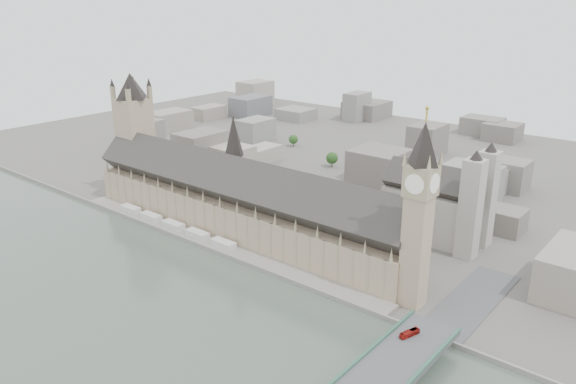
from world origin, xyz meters
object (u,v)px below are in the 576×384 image
Objects in this scene: red_bus_north at (410,333)px; westminster_abbey at (438,205)px; palace_of_westminster at (240,202)px; elizabeth_tower at (419,203)px; victoria_tower at (135,129)px.

westminster_abbey is at bearing 128.10° from red_bus_north.
palace_of_westminster reaches higher than red_bus_north.
elizabeth_tower is 1.07× the size of victoria_tower.
westminster_abbey is (-27.08, 87.00, -33.01)m from elizabeth_tower.
red_bus_north is (20.22, -41.98, -46.34)m from elizabeth_tower.
palace_of_westminster is 24.66× the size of red_bus_north.
westminster_abbey reaches higher than palace_of_westminster.
palace_of_westminster is at bearing -2.96° from victoria_tower.
victoria_tower is at bearing 177.04° from palace_of_westminster.
elizabeth_tower reaches higher than victoria_tower.
palace_of_westminster is 167.44m from red_bus_north.
victoria_tower reaches higher than westminster_abbey.
red_bus_north is (47.30, -128.98, -13.33)m from westminster_abbey.
westminster_abbey reaches higher than red_bus_north.
red_bus_north is at bearing -12.08° from victoria_tower.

